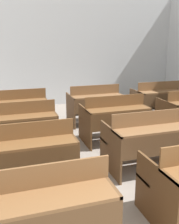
% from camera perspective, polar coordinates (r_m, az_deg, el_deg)
% --- Properties ---
extents(wall_back, '(7.00, 0.06, 3.09)m').
position_cam_1_polar(wall_back, '(7.60, -6.16, 13.19)').
color(wall_back, silver).
rests_on(wall_back, ground_plane).
extents(bench_front_left, '(1.13, 0.74, 0.87)m').
position_cam_1_polar(bench_front_left, '(2.35, -10.01, -20.26)').
color(bench_front_left, brown).
rests_on(bench_front_left, ground_plane).
extents(bench_second_left, '(1.13, 0.74, 0.87)m').
position_cam_1_polar(bench_second_left, '(3.36, -13.08, -9.00)').
color(bench_second_left, '#52351C').
rests_on(bench_second_left, ground_plane).
extents(bench_second_center, '(1.13, 0.74, 0.87)m').
position_cam_1_polar(bench_second_center, '(3.85, 12.50, -5.84)').
color(bench_second_center, brown).
rests_on(bench_second_center, ground_plane).
extents(bench_third_left, '(1.13, 0.74, 0.87)m').
position_cam_1_polar(bench_third_left, '(4.45, -14.66, -3.06)').
color(bench_third_left, '#53361D').
rests_on(bench_third_left, ground_plane).
extents(bench_third_center, '(1.13, 0.74, 0.87)m').
position_cam_1_polar(bench_third_center, '(4.80, 5.45, -1.29)').
color(bench_third_center, '#52351D').
rests_on(bench_third_center, ground_plane).
extents(bench_back_left, '(1.13, 0.74, 0.87)m').
position_cam_1_polar(bench_back_left, '(5.54, -15.21, 0.49)').
color(bench_back_left, '#53371E').
rests_on(bench_back_left, ground_plane).
extents(bench_back_center, '(1.13, 0.74, 0.87)m').
position_cam_1_polar(bench_back_center, '(5.86, 1.19, 1.82)').
color(bench_back_center, brown).
rests_on(bench_back_center, ground_plane).
extents(bench_back_right, '(1.13, 0.74, 0.87)m').
position_cam_1_polar(bench_back_right, '(6.58, 14.70, 2.81)').
color(bench_back_right, brown).
rests_on(bench_back_right, ground_plane).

